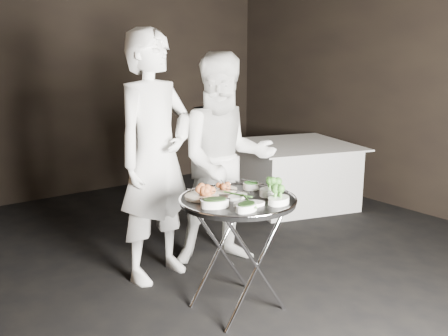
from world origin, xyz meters
TOP-DOWN VIEW (x-y plane):
  - floor at (0.00, 0.00)m, footprint 6.00×7.00m
  - wall_back at (0.00, 3.52)m, footprint 6.00×0.05m
  - tray_stand at (0.12, 0.07)m, footprint 0.52×0.44m
  - serving_tray at (0.12, 0.07)m, footprint 0.77×0.77m
  - potato_plate_a at (-0.06, 0.22)m, footprint 0.22×0.22m
  - potato_plate_b at (0.16, 0.27)m, footprint 0.18×0.18m
  - greens_bowl at (0.33, 0.20)m, footprint 0.11×0.11m
  - asparagus_plate_a at (0.12, 0.08)m, footprint 0.19×0.14m
  - asparagus_plate_b at (0.08, -0.09)m, footprint 0.23×0.18m
  - spinach_bowl_a at (-0.11, 0.01)m, footprint 0.21×0.17m
  - spinach_bowl_b at (-0.00, -0.16)m, footprint 0.18×0.13m
  - broccoli_bowl_a at (0.34, 0.01)m, footprint 0.20×0.16m
  - broccoli_bowl_b at (0.25, -0.17)m, footprint 0.20×0.17m
  - serving_utensils at (0.13, 0.14)m, footprint 0.58×0.43m
  - waiter_left at (-0.05, 0.85)m, footprint 0.77×0.59m
  - waiter_right at (0.54, 0.77)m, footprint 1.01×0.91m
  - dining_table at (2.14, 1.58)m, footprint 1.22×1.22m

SIDE VIEW (x-z plane):
  - floor at x=0.00m, z-range -0.05..0.00m
  - dining_table at x=2.14m, z-range 0.00..0.70m
  - tray_stand at x=0.12m, z-range 0.05..0.80m
  - serving_tray at x=0.12m, z-range 0.75..0.79m
  - asparagus_plate_a at x=0.12m, z-range 0.77..0.81m
  - asparagus_plate_b at x=0.08m, z-range 0.77..0.81m
  - potato_plate_b at x=0.16m, z-range 0.77..0.84m
  - spinach_bowl_b at x=0.00m, z-range 0.77..0.84m
  - greens_bowl at x=0.33m, z-range 0.77..0.84m
  - broccoli_bowl_b at x=0.25m, z-range 0.77..0.84m
  - broccoli_bowl_a at x=0.34m, z-range 0.77..0.84m
  - spinach_bowl_a at x=-0.11m, z-range 0.77..0.84m
  - potato_plate_a at x=-0.06m, z-range 0.77..0.85m
  - serving_utensils at x=0.13m, z-range 0.82..0.83m
  - waiter_right at x=0.54m, z-range 0.00..1.70m
  - waiter_left at x=-0.05m, z-range 0.00..1.87m
  - wall_back at x=0.00m, z-range 0.00..3.00m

